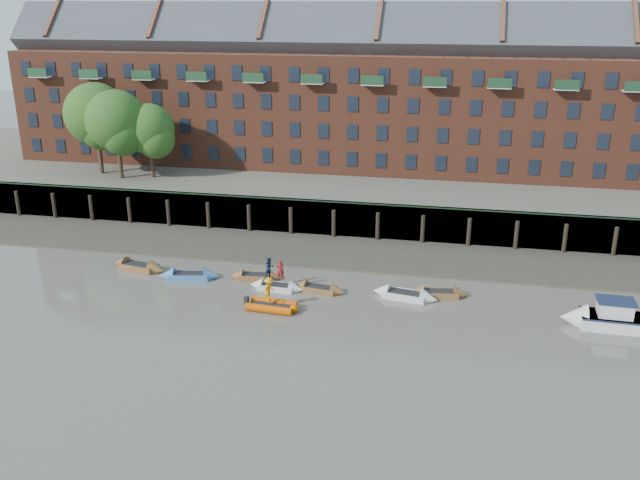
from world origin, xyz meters
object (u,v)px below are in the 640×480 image
(rib_tender, at_px, (273,306))
(rowboat_3, at_px, (277,287))
(rowboat_0, at_px, (138,267))
(rowboat_4, at_px, (319,289))
(rowboat_6, at_px, (438,294))
(person_rower_a, at_px, (280,270))
(rowboat_1, at_px, (189,276))
(motor_launch, at_px, (603,318))
(person_rib_crew, at_px, (269,290))
(rowboat_2, at_px, (256,277))
(person_rower_b, at_px, (270,268))
(rowboat_5, at_px, (405,295))

(rib_tender, bearing_deg, rowboat_3, 105.77)
(rowboat_0, xyz_separation_m, rowboat_4, (15.09, -1.33, -0.04))
(rowboat_6, xyz_separation_m, person_rower_a, (-11.58, -1.14, 1.37))
(rowboat_0, bearing_deg, rowboat_1, -0.44)
(rowboat_1, distance_m, rowboat_3, 7.20)
(motor_launch, distance_m, person_rib_crew, 22.42)
(rowboat_3, distance_m, motor_launch, 22.79)
(rowboat_2, relative_size, person_rib_crew, 2.35)
(rowboat_0, distance_m, person_rower_b, 11.55)
(motor_launch, xyz_separation_m, person_rib_crew, (-22.33, -1.86, 0.84))
(rowboat_1, bearing_deg, rowboat_4, -13.02)
(rowboat_4, relative_size, rib_tender, 1.13)
(rowboat_3, height_order, rowboat_4, rowboat_3)
(rowboat_3, xyz_separation_m, rowboat_6, (11.89, 1.18, 0.01))
(motor_launch, distance_m, person_rower_a, 22.51)
(rowboat_6, bearing_deg, rowboat_5, -169.07)
(rowboat_3, bearing_deg, person_rower_b, 167.46)
(rowboat_3, relative_size, person_rower_b, 2.62)
(rowboat_4, xyz_separation_m, rowboat_5, (6.35, 0.08, 0.04))
(rowboat_0, bearing_deg, rowboat_3, 3.25)
(rowboat_3, distance_m, person_rower_b, 1.52)
(motor_launch, xyz_separation_m, person_rower_b, (-23.27, 1.71, 0.98))
(rowboat_3, xyz_separation_m, rib_tender, (0.69, -3.39, 0.06))
(rowboat_3, height_order, rib_tender, rowboat_3)
(person_rower_b, bearing_deg, rowboat_4, -52.23)
(rowboat_3, distance_m, rowboat_6, 11.95)
(rowboat_0, distance_m, rib_tender, 13.56)
(rowboat_1, bearing_deg, rowboat_2, -0.36)
(motor_launch, height_order, person_rower_a, person_rower_a)
(person_rower_b, bearing_deg, rowboat_5, -53.08)
(rowboat_0, xyz_separation_m, person_rower_a, (12.22, -1.60, 1.36))
(rowboat_4, height_order, rib_tender, rowboat_4)
(rowboat_4, xyz_separation_m, rib_tender, (-2.49, -3.68, 0.07))
(rowboat_0, xyz_separation_m, rowboat_5, (21.44, -1.25, 0.00))
(rowboat_3, height_order, person_rib_crew, person_rib_crew)
(rowboat_6, xyz_separation_m, rib_tender, (-11.20, -4.56, 0.05))
(person_rower_a, height_order, person_rower_b, person_rower_b)
(rib_tender, height_order, person_rower_b, person_rower_b)
(rowboat_2, distance_m, rowboat_5, 11.67)
(rowboat_1, relative_size, rowboat_2, 1.15)
(rowboat_2, height_order, rowboat_6, rowboat_6)
(rowboat_3, height_order, person_rower_a, person_rower_a)
(rowboat_0, bearing_deg, person_rower_a, 3.60)
(rowboat_0, distance_m, person_rower_a, 12.39)
(rowboat_5, height_order, person_rower_b, person_rower_b)
(rowboat_4, bearing_deg, person_rower_a, -165.59)
(rowboat_1, height_order, rowboat_4, rowboat_1)
(rowboat_3, distance_m, rib_tender, 3.46)
(rowboat_5, xyz_separation_m, person_rib_crew, (-9.12, -3.79, 1.25))
(rowboat_3, bearing_deg, rib_tender, -74.54)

